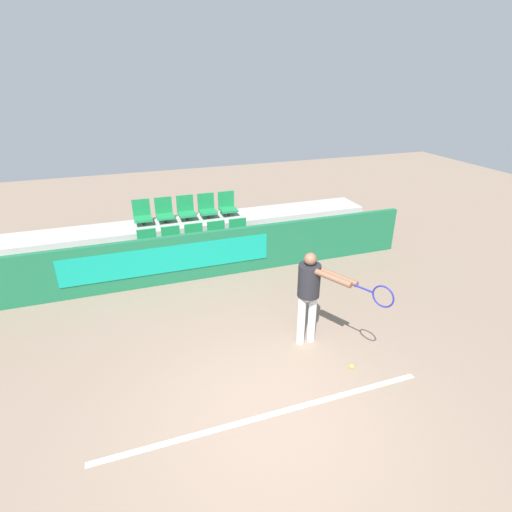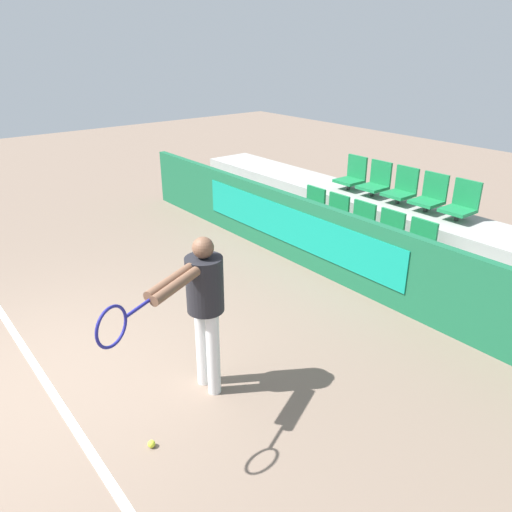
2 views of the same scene
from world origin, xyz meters
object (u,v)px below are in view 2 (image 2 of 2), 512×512
stadium_chair_4 (417,245)px  stadium_chair_9 (462,204)px  stadium_chair_8 (430,196)px  stadium_chair_2 (359,224)px  tennis_ball (151,444)px  stadium_chair_1 (334,216)px  stadium_chair_5 (352,175)px  stadium_chair_0 (311,208)px  stadium_chair_6 (376,182)px  tennis_player (201,300)px  stadium_chair_3 (387,234)px  stadium_chair_7 (402,188)px

stadium_chair_4 → stadium_chair_9: stadium_chair_9 is taller
stadium_chair_8 → stadium_chair_9: size_ratio=1.00×
stadium_chair_2 → tennis_ball: (1.51, -4.38, -0.61)m
stadium_chair_1 → stadium_chair_5: stadium_chair_5 is taller
stadium_chair_1 → stadium_chair_8: (1.05, 1.00, 0.40)m
stadium_chair_1 → stadium_chair_8: bearing=43.4°
stadium_chair_4 → stadium_chair_0: bearing=180.0°
stadium_chair_4 → stadium_chair_6: bearing=147.8°
tennis_player → stadium_chair_6: bearing=84.6°
stadium_chair_0 → stadium_chair_1: bearing=0.0°
stadium_chair_3 → tennis_ball: size_ratio=8.78×
stadium_chair_3 → stadium_chair_5: (-1.58, 1.00, 0.40)m
tennis_player → tennis_ball: bearing=-91.8°
stadium_chair_5 → stadium_chair_3: bearing=-32.2°
stadium_chair_1 → stadium_chair_7: 1.20m
stadium_chair_8 → stadium_chair_9: bearing=0.0°
stadium_chair_7 → stadium_chair_8: (0.53, 0.00, 0.00)m
stadium_chair_3 → stadium_chair_5: stadium_chair_5 is taller
stadium_chair_4 → stadium_chair_6: stadium_chair_6 is taller
stadium_chair_7 → tennis_player: size_ratio=0.35×
tennis_player → stadium_chair_4: bearing=66.1°
stadium_chair_2 → stadium_chair_6: size_ratio=1.00×
stadium_chair_3 → stadium_chair_6: stadium_chair_6 is taller
stadium_chair_0 → tennis_ball: size_ratio=8.78×
stadium_chair_1 → stadium_chair_6: size_ratio=1.00×
stadium_chair_0 → stadium_chair_7: stadium_chair_7 is taller
stadium_chair_2 → tennis_player: size_ratio=0.35×
stadium_chair_1 → stadium_chair_4: (1.58, 0.00, 0.00)m
stadium_chair_5 → stadium_chair_7: 1.05m
stadium_chair_2 → stadium_chair_6: stadium_chair_6 is taller
stadium_chair_9 → tennis_player: size_ratio=0.35×
stadium_chair_8 → stadium_chair_6: bearing=180.0°
tennis_player → tennis_ball: (0.35, -0.79, -1.00)m
stadium_chair_8 → stadium_chair_2: bearing=-117.9°
stadium_chair_6 → tennis_player: (1.69, -4.59, -0.01)m
stadium_chair_4 → stadium_chair_8: (-0.53, 1.00, 0.40)m
stadium_chair_2 → stadium_chair_8: (0.53, 1.00, 0.40)m
tennis_player → stadium_chair_8: bearing=72.3°
stadium_chair_3 → stadium_chair_6: (-1.05, 1.00, 0.40)m
stadium_chair_2 → stadium_chair_8: bearing=62.1°
stadium_chair_5 → tennis_ball: size_ratio=8.78×
stadium_chair_6 → stadium_chair_9: 1.58m
stadium_chair_5 → stadium_chair_8: (1.58, 0.00, 0.00)m
stadium_chair_2 → stadium_chair_5: size_ratio=1.00×
stadium_chair_4 → stadium_chair_5: stadium_chair_5 is taller
stadium_chair_3 → stadium_chair_4: (0.53, 0.00, 0.00)m
stadium_chair_8 → stadium_chair_9: (0.53, 0.00, 0.00)m
stadium_chair_7 → stadium_chair_4: bearing=-43.4°
stadium_chair_3 → stadium_chair_1: bearing=180.0°
stadium_chair_5 → stadium_chair_8: same height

